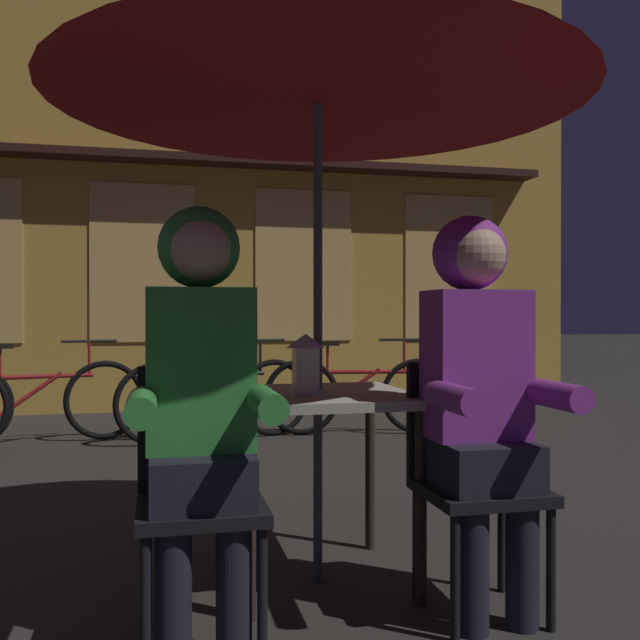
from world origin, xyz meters
name	(u,v)px	position (x,y,z in m)	size (l,w,h in m)	color
ground_plane	(318,580)	(0.00, 0.00, 0.00)	(60.00, 60.00, 0.00)	#2D2B28
cafe_table	(318,418)	(0.00, 0.00, 0.64)	(0.72, 0.72, 0.74)	#B2AD9E
patio_umbrella	(318,56)	(0.00, 0.00, 2.06)	(2.10, 2.10, 2.31)	#4C4C51
lantern	(306,362)	(-0.06, -0.04, 0.86)	(0.11, 0.11, 0.23)	white
chair_left	(200,484)	(-0.48, -0.37, 0.49)	(0.40, 0.40, 0.87)	black
chair_right	(472,470)	(0.48, -0.37, 0.49)	(0.40, 0.40, 0.87)	black
person_left_hooded	(201,377)	(-0.48, -0.43, 0.85)	(0.45, 0.56, 1.40)	black
person_right_hooded	(479,371)	(0.48, -0.43, 0.85)	(0.45, 0.56, 1.40)	black
shopfront_building	(143,131)	(-0.76, 5.40, 3.09)	(10.00, 0.93, 6.20)	gold
bicycle_second	(39,401)	(-1.55, 3.34, 0.35)	(1.66, 0.36, 0.84)	black
bicycle_third	(216,398)	(-0.14, 3.19, 0.35)	(1.65, 0.40, 0.84)	black
bicycle_fourth	(360,395)	(1.11, 3.20, 0.35)	(1.67, 0.30, 0.84)	black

